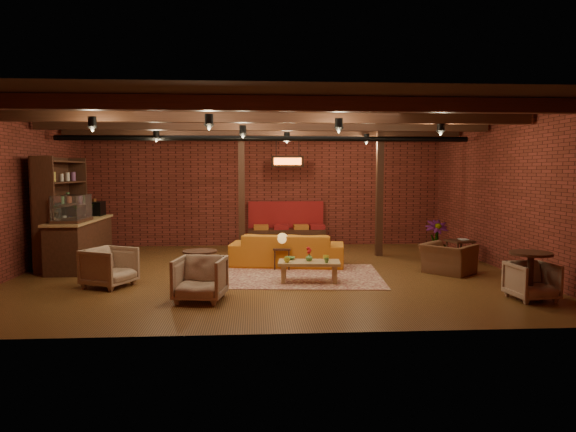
{
  "coord_description": "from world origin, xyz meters",
  "views": [
    {
      "loc": [
        -0.27,
        -10.45,
        2.09
      ],
      "look_at": [
        0.42,
        0.2,
        1.16
      ],
      "focal_mm": 32.0,
      "sensor_mm": 36.0,
      "label": 1
    }
  ],
  "objects": [
    {
      "name": "armchair_right",
      "position": [
        3.68,
        -0.31,
        0.41
      ],
      "size": [
        1.08,
        1.11,
        0.82
      ],
      "primitive_type": "imported",
      "rotation": [
        0.0,
        0.0,
        2.3
      ],
      "color": "brown",
      "rests_on": "floor"
    },
    {
      "name": "wall_back",
      "position": [
        0.0,
        4.0,
        1.6
      ],
      "size": [
        10.0,
        0.02,
        3.2
      ],
      "primitive_type": "cube",
      "color": "maroon",
      "rests_on": "ground"
    },
    {
      "name": "ceiling_beams",
      "position": [
        0.0,
        0.0,
        3.08
      ],
      "size": [
        9.8,
        6.4,
        0.22
      ],
      "primitive_type": null,
      "color": "black",
      "rests_on": "ceiling"
    },
    {
      "name": "coffee_table",
      "position": [
        0.74,
        -0.93,
        0.35
      ],
      "size": [
        1.21,
        0.69,
        0.65
      ],
      "rotation": [
        0.0,
        0.0,
        -0.1
      ],
      "color": "#A5844D",
      "rests_on": "floor"
    },
    {
      "name": "wall_left",
      "position": [
        -5.0,
        0.0,
        1.6
      ],
      "size": [
        0.02,
        8.0,
        3.2
      ],
      "primitive_type": "cube",
      "color": "maroon",
      "rests_on": "ground"
    },
    {
      "name": "plant_counter",
      "position": [
        -4.0,
        1.2,
        1.22
      ],
      "size": [
        0.35,
        0.39,
        0.3
      ],
      "primitive_type": "imported",
      "color": "#337F33",
      "rests_on": "service_counter"
    },
    {
      "name": "rug",
      "position": [
        0.61,
        -0.34,
        0.01
      ],
      "size": [
        3.45,
        2.76,
        0.01
      ],
      "primitive_type": "cube",
      "rotation": [
        0.0,
        0.0,
        -0.09
      ],
      "color": "maroon",
      "rests_on": "floor"
    },
    {
      "name": "side_table_lamp",
      "position": [
        0.32,
        0.39,
        0.59
      ],
      "size": [
        0.42,
        0.42,
        0.78
      ],
      "rotation": [
        0.0,
        0.0,
        -0.14
      ],
      "color": "black",
      "rests_on": "floor"
    },
    {
      "name": "armchair_b",
      "position": [
        -1.16,
        -2.21,
        0.39
      ],
      "size": [
        0.87,
        0.83,
        0.79
      ],
      "primitive_type": "imported",
      "rotation": [
        0.0,
        0.0,
        -0.17
      ],
      "color": "#C5B198",
      "rests_on": "floor"
    },
    {
      "name": "ceiling_pipe",
      "position": [
        0.0,
        1.6,
        2.85
      ],
      "size": [
        9.6,
        0.12,
        0.12
      ],
      "primitive_type": "cylinder",
      "rotation": [
        0.0,
        1.57,
        0.0
      ],
      "color": "black",
      "rests_on": "ceiling"
    },
    {
      "name": "service_sign",
      "position": [
        0.6,
        3.1,
        2.35
      ],
      "size": [
        0.86,
        0.06,
        0.3
      ],
      "primitive_type": "cube",
      "color": "#FF6019",
      "rests_on": "ceiling"
    },
    {
      "name": "service_counter",
      "position": [
        -4.1,
        1.0,
        0.8
      ],
      "size": [
        0.8,
        2.5,
        1.6
      ],
      "primitive_type": null,
      "color": "black",
      "rests_on": "ground"
    },
    {
      "name": "armchair_far",
      "position": [
        4.22,
        -2.52,
        0.34
      ],
      "size": [
        0.72,
        0.68,
        0.68
      ],
      "primitive_type": "imported",
      "rotation": [
        0.0,
        0.0,
        0.09
      ],
      "color": "#C5B198",
      "rests_on": "floor"
    },
    {
      "name": "armchair_a",
      "position": [
        -2.9,
        -1.09,
        0.39
      ],
      "size": [
        0.98,
        1.0,
        0.79
      ],
      "primitive_type": "imported",
      "rotation": [
        0.0,
        0.0,
        1.12
      ],
      "color": "#C5B198",
      "rests_on": "floor"
    },
    {
      "name": "post_left",
      "position": [
        -0.6,
        2.6,
        1.6
      ],
      "size": [
        0.16,
        0.16,
        3.2
      ],
      "primitive_type": "cube",
      "color": "black",
      "rests_on": "ground"
    },
    {
      "name": "plant_tall",
      "position": [
        3.92,
        1.1,
        1.44
      ],
      "size": [
        1.72,
        1.72,
        2.89
      ],
      "primitive_type": "imported",
      "rotation": [
        0.0,
        0.0,
        -0.06
      ],
      "color": "#4C7F4C",
      "rests_on": "floor"
    },
    {
      "name": "floor",
      "position": [
        0.0,
        0.0,
        0.0
      ],
      "size": [
        10.0,
        10.0,
        0.0
      ],
      "primitive_type": "plane",
      "color": "#38230E",
      "rests_on": "ground"
    },
    {
      "name": "shelving_hutch",
      "position": [
        -4.5,
        1.1,
        1.2
      ],
      "size": [
        0.52,
        2.0,
        2.4
      ],
      "primitive_type": null,
      "color": "black",
      "rests_on": "ground"
    },
    {
      "name": "round_table_right",
      "position": [
        4.2,
        -2.5,
        0.52
      ],
      "size": [
        0.67,
        0.67,
        0.78
      ],
      "color": "black",
      "rests_on": "floor"
    },
    {
      "name": "round_table_left",
      "position": [
        -1.27,
        -1.14,
        0.44
      ],
      "size": [
        0.63,
        0.63,
        0.65
      ],
      "color": "black",
      "rests_on": "floor"
    },
    {
      "name": "side_table_book",
      "position": [
        4.33,
        0.71,
        0.51
      ],
      "size": [
        0.61,
        0.61,
        0.57
      ],
      "rotation": [
        0.0,
        0.0,
        0.27
      ],
      "color": "black",
      "rests_on": "floor"
    },
    {
      "name": "sofa",
      "position": [
        0.45,
        0.78,
        0.36
      ],
      "size": [
        2.6,
        1.35,
        0.72
      ],
      "primitive_type": "imported",
      "rotation": [
        0.0,
        0.0,
        2.98
      ],
      "color": "#C66C1B",
      "rests_on": "floor"
    },
    {
      "name": "wall_front",
      "position": [
        0.0,
        -4.0,
        1.6
      ],
      "size": [
        10.0,
        0.02,
        3.2
      ],
      "primitive_type": "cube",
      "color": "maroon",
      "rests_on": "ground"
    },
    {
      "name": "banquette",
      "position": [
        0.6,
        3.55,
        0.5
      ],
      "size": [
        2.1,
        0.7,
        1.0
      ],
      "primitive_type": null,
      "color": "maroon",
      "rests_on": "ground"
    },
    {
      "name": "ceiling_spotlights",
      "position": [
        0.0,
        0.0,
        2.86
      ],
      "size": [
        6.4,
        4.4,
        0.28
      ],
      "primitive_type": null,
      "color": "black",
      "rests_on": "ceiling"
    },
    {
      "name": "wall_right",
      "position": [
        5.0,
        0.0,
        1.6
      ],
      "size": [
        0.02,
        8.0,
        3.2
      ],
      "primitive_type": "cube",
      "color": "maroon",
      "rests_on": "ground"
    },
    {
      "name": "post_right",
      "position": [
        2.8,
        2.0,
        1.6
      ],
      "size": [
        0.16,
        0.16,
        3.2
      ],
      "primitive_type": "cube",
      "color": "black",
      "rests_on": "ground"
    },
    {
      "name": "ceiling",
      "position": [
        0.0,
        0.0,
        3.2
      ],
      "size": [
        10.0,
        8.0,
        0.02
      ],
      "primitive_type": "cube",
      "color": "black",
      "rests_on": "wall_back"
    }
  ]
}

